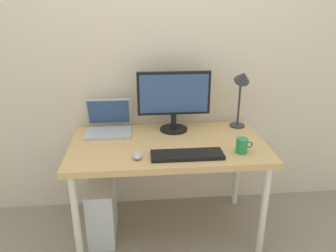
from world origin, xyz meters
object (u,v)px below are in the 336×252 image
object	(u,v)px
desk_lamp	(242,86)
computer_tower	(102,210)
monitor	(174,98)
coffee_mug	(242,146)
laptop	(109,124)
keyboard	(187,155)
desk	(168,151)
mouse	(137,156)

from	to	relation	value
desk_lamp	computer_tower	xyz separation A→B (m)	(-1.01, -0.24, -0.82)
monitor	coffee_mug	distance (m)	0.60
monitor	laptop	distance (m)	0.51
desk_lamp	keyboard	xyz separation A→B (m)	(-0.45, -0.44, -0.31)
monitor	coffee_mug	size ratio (longest dim) A/B	4.80
laptop	coffee_mug	distance (m)	0.95
computer_tower	keyboard	bearing A→B (deg)	-19.79
laptop	computer_tower	bearing A→B (deg)	-103.25
desk	laptop	xyz separation A→B (m)	(-0.41, 0.24, 0.12)
desk	laptop	world-z (taller)	laptop
desk	monitor	world-z (taller)	monitor
keyboard	computer_tower	size ratio (longest dim) A/B	1.05
mouse	coffee_mug	world-z (taller)	coffee_mug
mouse	desk_lamp	bearing A→B (deg)	30.02
desk	keyboard	xyz separation A→B (m)	(0.10, -0.22, 0.08)
coffee_mug	mouse	bearing A→B (deg)	-178.22
desk	computer_tower	distance (m)	0.64
desk	coffee_mug	distance (m)	0.49
mouse	coffee_mug	xyz separation A→B (m)	(0.65, 0.02, 0.03)
monitor	coffee_mug	bearing A→B (deg)	-47.33
laptop	computer_tower	distance (m)	0.61
monitor	keyboard	size ratio (longest dim) A/B	1.17
laptop	keyboard	size ratio (longest dim) A/B	0.73
desk	keyboard	distance (m)	0.25
desk	coffee_mug	world-z (taller)	coffee_mug
mouse	computer_tower	world-z (taller)	mouse
desk	coffee_mug	xyz separation A→B (m)	(0.44, -0.19, 0.11)
laptop	mouse	distance (m)	0.50
desk_lamp	mouse	xyz separation A→B (m)	(-0.75, -0.43, -0.30)
laptop	keyboard	world-z (taller)	laptop
monitor	desk_lamp	world-z (taller)	desk_lamp
desk_lamp	mouse	size ratio (longest dim) A/B	5.02
laptop	coffee_mug	size ratio (longest dim) A/B	2.98
monitor	computer_tower	world-z (taller)	monitor
monitor	computer_tower	distance (m)	0.94
keyboard	monitor	bearing A→B (deg)	94.49
mouse	laptop	bearing A→B (deg)	114.26
laptop	computer_tower	size ratio (longest dim) A/B	0.76
laptop	desk_lamp	world-z (taller)	desk_lamp
laptop	desk_lamp	xyz separation A→B (m)	(0.95, -0.02, 0.26)
laptop	monitor	bearing A→B (deg)	-2.28
monitor	desk_lamp	bearing A→B (deg)	0.07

